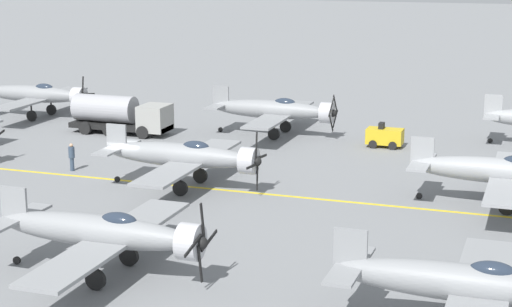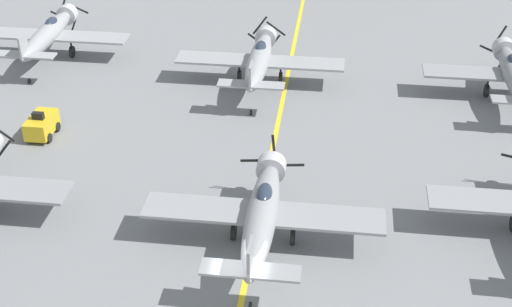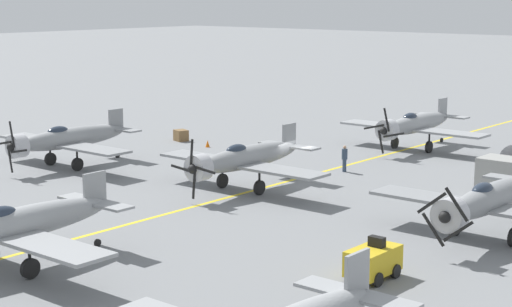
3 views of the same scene
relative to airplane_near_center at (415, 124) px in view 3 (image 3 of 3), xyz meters
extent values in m
plane|color=slate|center=(0.58, 15.05, -2.01)|extent=(400.00, 400.00, 0.00)
cube|color=yellow|center=(0.58, 15.05, -2.01)|extent=(0.30, 160.00, 0.01)
ellipsoid|color=#929597|center=(0.00, -0.41, 0.04)|extent=(1.50, 9.50, 1.42)
cylinder|color=#B7B7BC|center=(0.00, 4.04, 0.04)|extent=(1.58, 0.90, 1.58)
ellipsoid|color=#232D3D|center=(0.00, 0.73, 0.60)|extent=(0.80, 1.70, 0.76)
cube|color=#929597|center=(0.00, 0.35, -0.30)|extent=(12.00, 2.10, 0.16)
cube|color=#929597|center=(0.00, -4.50, 0.19)|extent=(4.40, 1.10, 0.12)
cube|color=#929597|center=(0.00, -4.50, 0.84)|extent=(0.14, 1.30, 1.60)
sphere|color=black|center=(0.00, 4.54, 0.04)|extent=(0.56, 0.56, 0.56)
cube|color=black|center=(0.22, 4.54, -0.81)|extent=(0.57, 0.06, 1.73)
cube|color=black|center=(0.85, 4.54, 0.26)|extent=(1.73, 0.06, 0.57)
cube|color=black|center=(-0.22, 4.54, 0.89)|extent=(0.57, 0.06, 1.73)
cube|color=black|center=(-0.85, 4.54, -0.18)|extent=(1.73, 0.06, 0.57)
cylinder|color=black|center=(-1.50, 0.35, -0.93)|extent=(0.14, 0.14, 1.26)
cylinder|color=black|center=(-1.50, 0.35, -1.56)|extent=(0.22, 0.90, 0.90)
cylinder|color=black|center=(1.50, 0.35, -0.93)|extent=(0.14, 0.14, 1.26)
cylinder|color=black|center=(1.50, 0.35, -1.56)|extent=(0.22, 0.90, 0.90)
cylinder|color=black|center=(0.00, -4.56, -1.83)|extent=(0.12, 0.36, 0.36)
ellipsoid|color=gray|center=(-15.14, 19.12, 0.04)|extent=(1.50, 9.50, 1.42)
cylinder|color=#B7B7BC|center=(-15.14, 23.57, 0.04)|extent=(1.58, 0.90, 1.58)
ellipsoid|color=#232D3D|center=(-15.14, 20.26, 0.60)|extent=(0.80, 1.70, 0.76)
cube|color=gray|center=(-15.14, 19.88, -0.30)|extent=(12.00, 2.10, 0.16)
sphere|color=black|center=(-15.14, 24.07, 0.04)|extent=(0.56, 0.56, 0.56)
cube|color=black|center=(-15.70, 24.07, 0.72)|extent=(1.21, 0.06, 1.45)
cube|color=black|center=(-15.82, 24.07, -0.51)|extent=(1.45, 0.06, 1.21)
cube|color=black|center=(-14.59, 24.07, -0.64)|extent=(1.21, 0.06, 1.45)
cube|color=black|center=(-14.46, 24.07, 0.59)|extent=(1.45, 0.06, 1.21)
cylinder|color=black|center=(-13.64, 19.88, -0.93)|extent=(0.14, 0.14, 1.26)
cylinder|color=black|center=(-13.64, 19.88, -1.56)|extent=(0.22, 0.90, 0.90)
ellipsoid|color=gray|center=(1.05, 18.65, 0.04)|extent=(1.50, 9.50, 1.42)
cylinder|color=#B7B7BC|center=(1.05, 23.10, 0.04)|extent=(1.58, 0.90, 1.58)
ellipsoid|color=#232D3D|center=(1.05, 19.79, 0.60)|extent=(0.80, 1.70, 0.76)
cube|color=gray|center=(1.05, 19.41, -0.30)|extent=(12.00, 2.10, 0.16)
cube|color=gray|center=(1.05, 14.56, 0.19)|extent=(4.40, 1.10, 0.12)
cube|color=gray|center=(1.05, 14.56, 0.84)|extent=(0.14, 1.30, 1.60)
sphere|color=black|center=(1.05, 23.60, 0.04)|extent=(0.56, 0.56, 0.56)
cube|color=black|center=(1.92, 23.60, -0.04)|extent=(1.76, 0.06, 0.30)
cube|color=black|center=(1.13, 23.60, 0.91)|extent=(0.30, 0.06, 1.76)
cube|color=black|center=(0.17, 23.60, 0.12)|extent=(1.76, 0.06, 0.30)
cube|color=black|center=(0.96, 23.60, -0.83)|extent=(0.30, 0.06, 1.76)
cylinder|color=black|center=(-0.45, 19.41, -0.93)|extent=(0.14, 0.14, 1.26)
cylinder|color=black|center=(-0.45, 19.41, -1.56)|extent=(0.22, 0.90, 0.90)
cylinder|color=black|center=(2.55, 19.41, -0.93)|extent=(0.14, 0.14, 1.26)
cylinder|color=black|center=(2.55, 19.41, -1.56)|extent=(0.22, 0.90, 0.90)
cylinder|color=black|center=(1.05, 14.50, -1.83)|extent=(0.12, 0.36, 0.36)
ellipsoid|color=#919496|center=(-1.32, 36.80, 0.04)|extent=(1.50, 9.50, 1.42)
cube|color=#919496|center=(-1.32, 37.56, -0.30)|extent=(12.00, 2.10, 0.16)
cube|color=#919496|center=(-1.32, 32.71, 0.19)|extent=(4.40, 1.10, 0.12)
cube|color=#919496|center=(-1.32, 32.71, 0.84)|extent=(0.14, 1.30, 1.60)
cylinder|color=black|center=(-2.82, 37.56, -0.93)|extent=(0.14, 0.14, 1.26)
cylinder|color=black|center=(-2.82, 37.56, -1.56)|extent=(0.22, 0.90, 0.90)
cylinder|color=black|center=(-1.32, 32.65, -1.83)|extent=(0.12, 0.36, 0.36)
cube|color=#949799|center=(-17.88, 35.45, 0.19)|extent=(4.40, 1.10, 0.12)
cube|color=#949799|center=(-17.88, 35.45, 0.84)|extent=(0.14, 1.30, 1.60)
ellipsoid|color=gray|center=(15.23, 21.11, 0.04)|extent=(1.50, 9.50, 1.42)
cylinder|color=#B7B7BC|center=(15.23, 25.56, 0.04)|extent=(1.57, 0.90, 1.58)
ellipsoid|color=#232D3D|center=(15.23, 22.25, 0.60)|extent=(0.80, 1.70, 0.76)
cube|color=gray|center=(15.23, 21.87, -0.30)|extent=(12.00, 2.10, 0.16)
cube|color=gray|center=(15.23, 17.02, 0.19)|extent=(4.40, 1.10, 0.12)
cube|color=gray|center=(15.23, 17.02, 0.84)|extent=(0.14, 1.30, 1.60)
sphere|color=black|center=(15.23, 26.06, 0.04)|extent=(0.56, 0.56, 0.56)
cube|color=black|center=(14.37, 26.06, -0.13)|extent=(1.74, 0.06, 0.48)
cube|color=black|center=(15.40, 26.06, -0.82)|extent=(0.48, 0.06, 1.74)
cube|color=black|center=(16.08, 26.06, 0.21)|extent=(1.74, 0.06, 0.48)
cube|color=black|center=(15.05, 26.06, 0.90)|extent=(0.48, 0.06, 1.74)
cylinder|color=black|center=(13.73, 21.87, -0.93)|extent=(0.14, 0.14, 1.26)
cylinder|color=black|center=(13.73, 21.87, -1.56)|extent=(0.22, 0.90, 0.90)
cylinder|color=black|center=(16.73, 21.87, -0.93)|extent=(0.14, 0.14, 1.26)
cylinder|color=black|center=(16.73, 21.87, -1.56)|extent=(0.22, 0.90, 0.90)
cylinder|color=black|center=(15.23, 16.96, -1.83)|extent=(0.12, 0.36, 0.36)
cube|color=#999993|center=(-11.98, 10.83, -0.59)|extent=(2.50, 2.08, 2.00)
cylinder|color=black|center=(-10.80, 10.35, -1.51)|extent=(0.30, 1.00, 1.00)
cylinder|color=black|center=(-10.80, 7.47, -1.51)|extent=(0.30, 1.00, 1.00)
cube|color=gold|center=(-14.01, 28.22, -1.21)|extent=(1.40, 2.60, 1.10)
cube|color=black|center=(-14.01, 27.96, -0.44)|extent=(0.70, 0.36, 0.44)
cylinder|color=black|center=(-14.70, 28.94, -1.71)|extent=(0.20, 0.60, 0.60)
cylinder|color=black|center=(-13.33, 28.94, -1.71)|extent=(0.20, 0.60, 0.60)
cylinder|color=black|center=(-14.70, 27.51, -1.71)|extent=(0.20, 0.60, 0.60)
cylinder|color=black|center=(-13.33, 27.51, -1.71)|extent=(0.20, 0.60, 0.60)
cylinder|color=#334256|center=(-0.52, 10.39, -1.58)|extent=(0.27, 0.27, 0.86)
cylinder|color=#334256|center=(-0.52, 10.39, -0.79)|extent=(0.40, 0.40, 0.72)
sphere|color=tan|center=(-0.52, 10.39, -0.31)|extent=(0.23, 0.23, 0.23)
cube|color=brown|center=(16.89, 8.62, -1.56)|extent=(1.32, 1.21, 0.91)
cone|color=orange|center=(13.18, 9.39, -1.74)|extent=(0.36, 0.36, 0.55)
camera|label=1|loc=(46.27, 39.22, 11.80)|focal=60.00mm
camera|label=2|loc=(4.25, -8.86, 20.61)|focal=50.00mm
camera|label=3|loc=(-32.48, 58.12, 9.90)|focal=60.00mm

